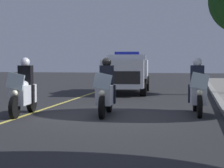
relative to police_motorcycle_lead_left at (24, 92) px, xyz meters
The scene contains 6 objects.
ground_plane 2.60m from the police_motorcycle_lead_left, 96.95° to the left, with size 80.00×80.00×0.00m, color #28282B.
lane_stripe_center 0.76m from the police_motorcycle_lead_left, 168.68° to the left, with size 48.00×0.12×0.01m, color #E0D14C.
police_motorcycle_lead_left is the anchor object (origin of this frame).
police_motorcycle_lead_right 2.45m from the police_motorcycle_lead_left, 100.47° to the left, with size 2.14×0.61×1.72m.
police_motorcycle_trailing 5.22m from the police_motorcycle_lead_left, 102.94° to the left, with size 2.14×0.61×1.72m.
police_suv 8.66m from the police_motorcycle_lead_left, 168.29° to the left, with size 5.02×2.34×2.05m.
Camera 1 is at (11.65, 2.44, 1.64)m, focal length 65.41 mm.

